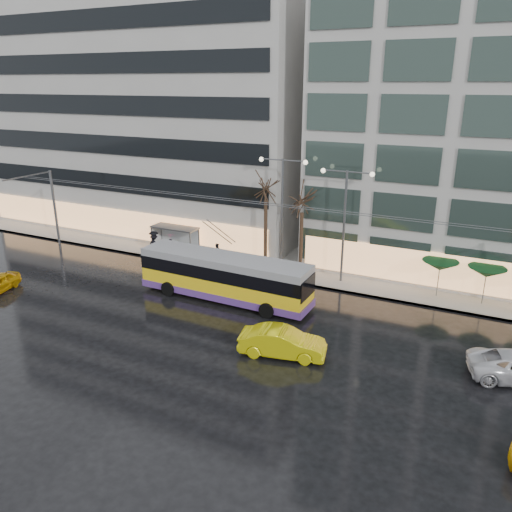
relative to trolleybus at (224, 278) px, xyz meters
The scene contains 17 objects.
ground 4.50m from the trolleybus, 96.58° to the right, with size 140.00×140.00×0.00m, color black.
sidewalk 10.05m from the trolleybus, 81.21° to the left, with size 80.00×10.00×0.15m, color gray.
kerb 5.32m from the trolleybus, 72.69° to the left, with size 80.00×0.10×0.15m, color slate.
building_left 24.14m from the trolleybus, 138.04° to the left, with size 34.00×14.00×22.00m, color #A7A5A0.
trolleybus is the anchor object (origin of this frame).
catenary 4.64m from the trolleybus, 82.15° to the left, with size 42.24×5.12×7.00m.
bus_shelter 11.00m from the trolleybus, 143.73° to the left, with size 4.20×1.60×2.51m.
street_lamp_near 8.10m from the trolleybus, 77.08° to the left, with size 3.96×0.36×9.03m.
street_lamp_far 10.17m from the trolleybus, 45.44° to the left, with size 3.96×0.36×8.53m.
tree_a 8.76m from the trolleybus, 89.85° to the left, with size 3.20×3.20×8.40m.
tree_b 9.03m from the trolleybus, 66.73° to the left, with size 3.20×3.20×7.70m.
parasol_a 15.16m from the trolleybus, 26.77° to the left, with size 2.50×2.50×2.65m.
parasol_b 17.89m from the trolleybus, 22.43° to the left, with size 2.50×2.50×2.65m.
taxi_b 8.58m from the trolleybus, 38.51° to the right, with size 1.70×4.89×1.61m, color #D7CB0B.
pedestrian_a 9.78m from the trolleybus, 147.58° to the left, with size 1.26×1.27×2.19m.
pedestrian_b 7.83m from the trolleybus, 124.04° to the left, with size 0.82×0.68×1.52m.
pedestrian_c 11.62m from the trolleybus, 151.61° to the left, with size 1.28×0.97×2.11m.
Camera 1 is at (16.64, -24.11, 14.65)m, focal length 35.00 mm.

